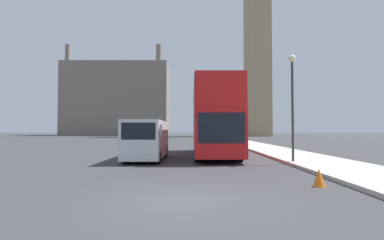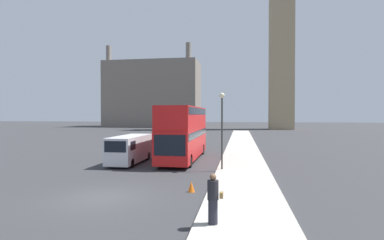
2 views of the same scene
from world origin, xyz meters
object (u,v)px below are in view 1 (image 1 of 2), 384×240
(red_double_decker_bus, at_px, (213,117))
(street_lamp, at_px, (292,91))
(clock_tower, at_px, (256,1))
(white_van, at_px, (147,139))

(red_double_decker_bus, height_order, street_lamp, street_lamp)
(clock_tower, xyz_separation_m, street_lamp, (-12.34, -64.00, -32.59))
(red_double_decker_bus, bearing_deg, clock_tower, 74.85)
(street_lamp, bearing_deg, clock_tower, 79.09)
(clock_tower, bearing_deg, white_van, -107.95)
(clock_tower, height_order, white_van, clock_tower)
(red_double_decker_bus, xyz_separation_m, white_van, (-4.03, -2.72, -1.37))
(red_double_decker_bus, relative_size, white_van, 1.85)
(clock_tower, distance_m, red_double_decker_bus, 69.87)
(clock_tower, height_order, street_lamp, clock_tower)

